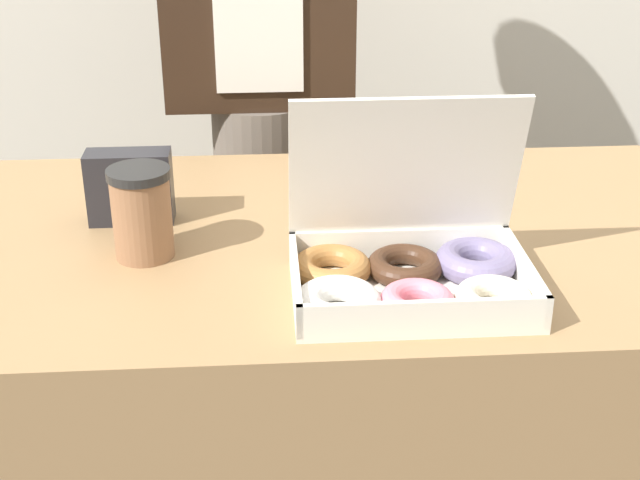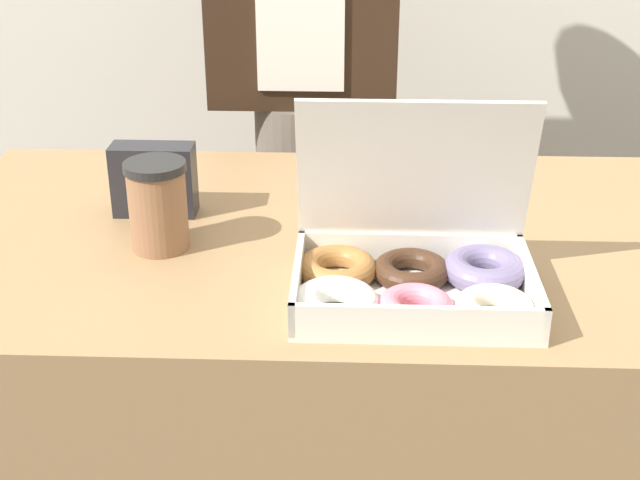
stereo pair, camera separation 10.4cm
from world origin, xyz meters
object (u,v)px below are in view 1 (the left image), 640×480
donut_box (409,267)px  napkin_holder (130,187)px  coffee_cup (142,213)px  person_customer (259,47)px

donut_box → napkin_holder: (-0.37, 0.25, 0.02)m
donut_box → coffee_cup: (-0.34, 0.13, 0.03)m
coffee_cup → donut_box: bearing=-20.9°
donut_box → person_customer: size_ratio=0.20×
donut_box → person_customer: person_customer is taller
donut_box → person_customer: (-0.18, 0.74, 0.10)m
donut_box → napkin_holder: bearing=146.1°
napkin_holder → person_customer: (0.19, 0.50, 0.09)m
napkin_holder → person_customer: person_customer is taller
donut_box → person_customer: 0.77m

